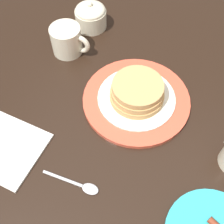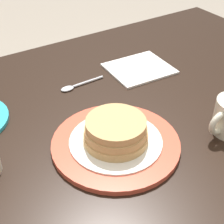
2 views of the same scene
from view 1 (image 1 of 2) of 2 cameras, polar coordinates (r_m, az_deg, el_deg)
The scene contains 7 objects.
ground_plane at distance 1.42m, azimuth 3.39°, elevation -16.02°, with size 8.00×8.00×0.00m, color gray.
dining_table at distance 0.81m, azimuth 5.69°, elevation -2.13°, with size 1.57×1.09×0.76m.
pancake_plate at distance 0.72m, azimuth 5.03°, elevation 3.30°, with size 0.28×0.28×0.07m.
coffee_mug at distance 0.83m, azimuth -9.06°, elevation 14.23°, with size 0.12×0.09×0.08m.
sugar_bowl at distance 0.91m, azimuth -4.35°, elevation 18.92°, with size 0.10×0.10×0.09m.
napkin at distance 0.71m, azimuth -21.13°, elevation -6.68°, with size 0.19×0.16×0.01m.
spoon at distance 0.63m, azimuth -6.62°, elevation -14.50°, with size 0.13×0.02×0.01m.
Camera 1 is at (0.08, -0.42, 1.35)m, focal length 45.00 mm.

